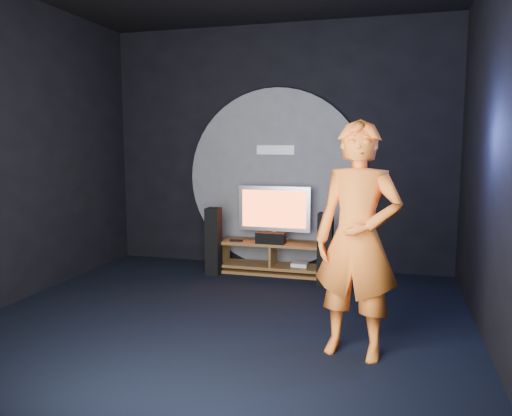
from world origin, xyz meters
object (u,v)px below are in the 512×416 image
(tower_speaker_right, at_px, (325,249))
(player, at_px, (357,240))
(media_console, at_px, (273,259))
(tv, at_px, (274,211))
(tower_speaker_left, at_px, (214,241))
(subwoofer, at_px, (336,274))

(tower_speaker_right, distance_m, player, 2.23)
(media_console, xyz_separation_m, tower_speaker_right, (0.77, -0.37, 0.27))
(tv, xyz_separation_m, tower_speaker_right, (0.78, -0.43, -0.41))
(tv, bearing_deg, media_console, -84.32)
(media_console, bearing_deg, player, -61.82)
(tower_speaker_left, height_order, subwoofer, tower_speaker_left)
(subwoofer, distance_m, player, 2.27)
(media_console, bearing_deg, subwoofer, -23.35)
(tv, xyz_separation_m, subwoofer, (0.93, -0.47, -0.71))
(tv, bearing_deg, subwoofer, -26.61)
(tower_speaker_left, distance_m, subwoofer, 1.74)
(tower_speaker_left, xyz_separation_m, subwoofer, (1.71, -0.12, -0.31))
(tower_speaker_left, bearing_deg, player, -46.03)
(player, bearing_deg, tower_speaker_left, 145.04)
(tower_speaker_right, bearing_deg, player, -75.40)
(media_console, height_order, subwoofer, media_console)
(media_console, height_order, tower_speaker_right, tower_speaker_right)
(media_console, bearing_deg, tower_speaker_left, -160.43)
(tower_speaker_left, bearing_deg, tower_speaker_right, -3.17)
(tower_speaker_left, relative_size, tower_speaker_right, 1.00)
(tv, bearing_deg, tower_speaker_right, -29.05)
(subwoofer, xyz_separation_m, player, (0.40, -2.06, 0.85))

